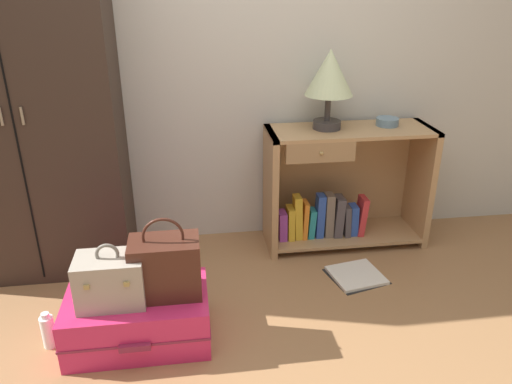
{
  "coord_description": "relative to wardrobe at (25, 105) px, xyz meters",
  "views": [
    {
      "loc": [
        -0.25,
        -1.59,
        1.65
      ],
      "look_at": [
        0.09,
        0.88,
        0.55
      ],
      "focal_mm": 34.98,
      "sensor_mm": 36.0,
      "label": 1
    }
  ],
  "objects": [
    {
      "name": "wardrobe",
      "position": [
        0.0,
        0.0,
        0.0
      ],
      "size": [
        0.98,
        0.47,
        1.99
      ],
      "color": "#33261E",
      "rests_on": "ground_plane"
    },
    {
      "name": "suitcase_large",
      "position": [
        0.58,
        -0.78,
        -0.87
      ],
      "size": [
        0.68,
        0.44,
        0.25
      ],
      "color": "#DB2860",
      "rests_on": "ground_plane"
    },
    {
      "name": "back_wall",
      "position": [
        1.12,
        0.3,
        0.3
      ],
      "size": [
        6.4,
        0.1,
        2.6
      ],
      "primitive_type": "cube",
      "color": "beige",
      "rests_on": "ground_plane"
    },
    {
      "name": "train_case",
      "position": [
        0.48,
        -0.82,
        -0.62
      ],
      "size": [
        0.3,
        0.21,
        0.31
      ],
      "color": "#A89E8E",
      "rests_on": "suitcase_large"
    },
    {
      "name": "open_book_on_floor",
      "position": [
        1.8,
        -0.4,
        -0.99
      ],
      "size": [
        0.36,
        0.36,
        0.02
      ],
      "color": "white",
      "rests_on": "ground_plane"
    },
    {
      "name": "bottle",
      "position": [
        0.15,
        -0.77,
        -0.91
      ],
      "size": [
        0.06,
        0.06,
        0.19
      ],
      "color": "white",
      "rests_on": "ground_plane"
    },
    {
      "name": "handbag",
      "position": [
        0.73,
        -0.78,
        -0.6
      ],
      "size": [
        0.32,
        0.2,
        0.4
      ],
      "color": "#472319",
      "rests_on": "suitcase_large"
    },
    {
      "name": "table_lamp",
      "position": [
        1.7,
        0.06,
        0.1
      ],
      "size": [
        0.29,
        0.29,
        0.47
      ],
      "color": "#3D3838",
      "rests_on": "bookshelf"
    },
    {
      "name": "bookshelf",
      "position": [
        1.82,
        0.05,
        -0.63
      ],
      "size": [
        1.03,
        0.38,
        0.78
      ],
      "color": "tan",
      "rests_on": "ground_plane"
    },
    {
      "name": "bowl",
      "position": [
        2.1,
        0.07,
        -0.19
      ],
      "size": [
        0.14,
        0.14,
        0.05
      ],
      "primitive_type": "cylinder",
      "color": "slate",
      "rests_on": "bookshelf"
    }
  ]
}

